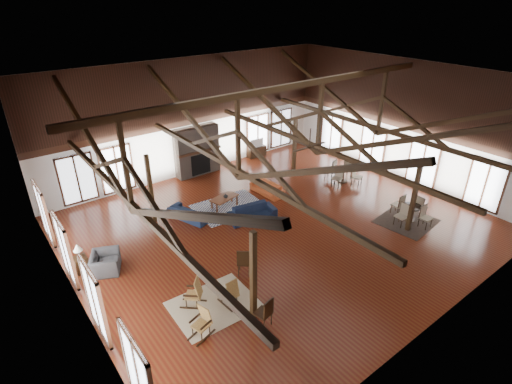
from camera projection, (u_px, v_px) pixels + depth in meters
floor at (279, 225)px, 16.79m from camera, size 16.00×16.00×0.00m
ceiling at (283, 81)px, 14.06m from camera, size 16.00×14.00×0.02m
wall_back at (191, 118)px, 20.37m from camera, size 16.00×0.02×6.00m
wall_front at (455, 240)px, 10.48m from camera, size 16.00×0.02×6.00m
wall_left at (63, 226)px, 11.09m from camera, size 0.02×14.00×6.00m
wall_right at (403, 122)px, 19.76m from camera, size 0.02×14.00×6.00m
roof_truss at (282, 134)px, 14.95m from camera, size 15.60×14.07×3.14m
post_grid at (280, 193)px, 16.10m from camera, size 8.16×7.16×3.05m
fireplace at (197, 151)px, 20.91m from camera, size 2.50×0.69×2.60m
ceiling_fan at (310, 146)px, 14.65m from camera, size 1.60×1.60×0.75m
sofa_navy_front at (252, 213)px, 17.13m from camera, size 2.18×1.16×0.60m
sofa_navy_left at (189, 213)px, 17.18m from camera, size 2.06×1.33×0.56m
sofa_orange at (267, 188)px, 19.30m from camera, size 1.86×0.80×0.54m
coffee_table at (224, 198)px, 18.02m from camera, size 1.41×0.94×0.50m
vase at (226, 196)px, 17.90m from camera, size 0.21×0.21×0.21m
armchair at (105, 263)px, 13.95m from camera, size 1.35×1.29×0.69m
side_table_lamp at (81, 261)px, 13.90m from camera, size 0.44×0.44×1.13m
rocking_chair_a at (195, 293)px, 12.36m from camera, size 0.86×0.84×1.01m
rocking_chair_b at (231, 293)px, 12.37m from camera, size 0.46×0.79×0.98m
rocking_chair_c at (203, 321)px, 11.33m from camera, size 0.85×0.60×0.99m
side_chair_a at (244, 260)px, 13.61m from camera, size 0.64×0.64×1.07m
side_chair_b at (266, 311)px, 11.50m from camera, size 0.53×0.53×1.04m
cafe_table_near at (412, 210)px, 16.95m from camera, size 1.85×1.85×0.96m
cafe_table_far at (344, 172)px, 20.38m from camera, size 2.00×2.00×1.02m
cup_near at (413, 204)px, 16.92m from camera, size 0.15×0.15×0.09m
cup_far at (342, 167)px, 20.25m from camera, size 0.14×0.14×0.09m
tv_console at (256, 151)px, 23.59m from camera, size 1.18×0.44×0.59m
television at (256, 143)px, 23.32m from camera, size 0.88×0.16×0.50m
rug_tan at (214, 305)px, 12.57m from camera, size 2.67×2.13×0.01m
rug_navy at (229, 207)px, 18.20m from camera, size 3.20×2.49×0.01m
rug_dark at (406, 221)px, 17.10m from camera, size 2.50×2.32×0.01m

